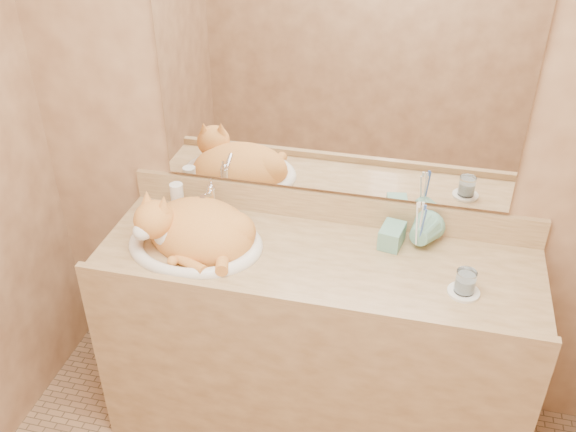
% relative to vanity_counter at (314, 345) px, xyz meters
% --- Properties ---
extents(wall_back, '(2.40, 0.02, 2.50)m').
position_rel_vanity_counter_xyz_m(wall_back, '(0.00, 0.28, 0.82)').
color(wall_back, brown).
rests_on(wall_back, ground).
extents(vanity_counter, '(1.60, 0.55, 0.85)m').
position_rel_vanity_counter_xyz_m(vanity_counter, '(0.00, 0.00, 0.00)').
color(vanity_counter, olive).
rests_on(vanity_counter, floor).
extents(mirror, '(1.30, 0.02, 0.80)m').
position_rel_vanity_counter_xyz_m(mirror, '(0.00, 0.26, 0.97)').
color(mirror, white).
rests_on(mirror, wall_back).
extents(sink_basin, '(0.56, 0.49, 0.15)m').
position_rel_vanity_counter_xyz_m(sink_basin, '(-0.45, -0.02, 0.50)').
color(sink_basin, white).
rests_on(sink_basin, vanity_counter).
extents(faucet, '(0.05, 0.12, 0.16)m').
position_rel_vanity_counter_xyz_m(faucet, '(-0.45, 0.17, 0.51)').
color(faucet, white).
rests_on(faucet, vanity_counter).
extents(cat, '(0.49, 0.43, 0.23)m').
position_rel_vanity_counter_xyz_m(cat, '(-0.46, -0.01, 0.49)').
color(cat, orange).
rests_on(cat, sink_basin).
extents(soap_dispenser, '(0.09, 0.09, 0.17)m').
position_rel_vanity_counter_xyz_m(soap_dispenser, '(0.24, 0.10, 0.51)').
color(soap_dispenser, '#68A793').
rests_on(soap_dispenser, vanity_counter).
extents(toothbrush_cup, '(0.15, 0.15, 0.11)m').
position_rel_vanity_counter_xyz_m(toothbrush_cup, '(0.35, 0.13, 0.48)').
color(toothbrush_cup, '#68A793').
rests_on(toothbrush_cup, vanity_counter).
extents(toothbrushes, '(0.03, 0.03, 0.21)m').
position_rel_vanity_counter_xyz_m(toothbrushes, '(0.35, 0.13, 0.55)').
color(toothbrushes, white).
rests_on(toothbrushes, toothbrush_cup).
extents(saucer, '(0.11, 0.11, 0.01)m').
position_rel_vanity_counter_xyz_m(saucer, '(0.52, -0.07, 0.43)').
color(saucer, white).
rests_on(saucer, vanity_counter).
extents(water_glass, '(0.07, 0.07, 0.08)m').
position_rel_vanity_counter_xyz_m(water_glass, '(0.52, -0.07, 0.47)').
color(water_glass, white).
rests_on(water_glass, saucer).
extents(lotion_bottle, '(0.05, 0.05, 0.13)m').
position_rel_vanity_counter_xyz_m(lotion_bottle, '(-0.60, 0.18, 0.49)').
color(lotion_bottle, white).
rests_on(lotion_bottle, vanity_counter).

